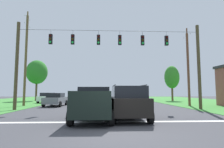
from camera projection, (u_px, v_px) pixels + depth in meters
name	position (u px, v px, depth m)	size (l,w,h in m)	color
ground_plane	(115.00, 134.00, 7.42)	(120.00, 120.00, 0.00)	#3D3D42
stop_bar_stripe	(112.00, 122.00, 10.29)	(15.07, 0.45, 0.01)	white
lane_dash_0	(109.00, 111.00, 16.25)	(0.15, 2.50, 0.01)	white
lane_dash_1	(107.00, 105.00, 23.25)	(0.15, 2.50, 0.01)	white
lane_dash_2	(106.00, 102.00, 29.21)	(0.15, 2.50, 0.01)	white
lane_dash_3	(106.00, 100.00, 36.16)	(0.15, 2.50, 0.01)	white
lane_dash_4	(105.00, 99.00, 41.89)	(0.15, 2.50, 0.01)	white
overhead_signal_span	(110.00, 59.00, 17.67)	(17.57, 0.31, 8.21)	#4D3F2A
pickup_truck	(94.00, 103.00, 11.09)	(2.38, 5.44, 1.95)	black
suv_black	(128.00, 102.00, 11.32)	(2.22, 4.81, 2.05)	black
distant_car_crossing_white	(47.00, 98.00, 28.30)	(2.09, 4.33, 1.52)	silver
distant_car_oncoming	(56.00, 99.00, 21.72)	(2.15, 4.36, 1.52)	slate
utility_pole_mid_right	(188.00, 68.00, 22.34)	(0.28, 1.81, 9.42)	brown
utility_pole_near_left	(26.00, 57.00, 22.16)	(0.28, 1.66, 11.42)	brown
tree_roadside_right	(172.00, 77.00, 34.24)	(2.68, 2.68, 6.41)	brown
tree_roadside_far_right	(37.00, 72.00, 34.40)	(3.79, 3.79, 7.48)	brown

